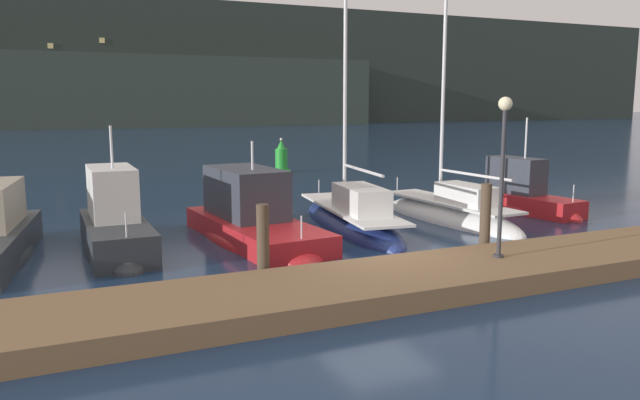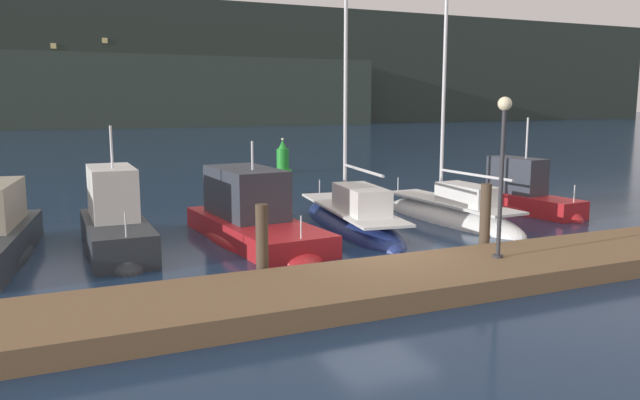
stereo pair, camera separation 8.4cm
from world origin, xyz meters
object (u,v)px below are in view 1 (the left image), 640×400
object	(u,v)px
motorboat_berth_6	(523,203)
rowboat_adrift	(514,177)
sailboat_berth_4	(352,221)
channel_buoy	(281,160)
dock_lamppost	(503,150)
sailboat_berth_5	(451,217)
motorboat_berth_2	(116,237)
motorboat_berth_3	(253,228)

from	to	relation	value
motorboat_berth_6	rowboat_adrift	distance (m)	11.01
sailboat_berth_4	channel_buoy	world-z (taller)	sailboat_berth_4
dock_lamppost	rowboat_adrift	distance (m)	20.54
sailboat_berth_5	motorboat_berth_6	xyz separation A→B (m)	(3.61, 0.48, 0.17)
motorboat_berth_2	channel_buoy	world-z (taller)	motorboat_berth_2
sailboat_berth_4	dock_lamppost	size ratio (longest dim) A/B	3.30
sailboat_berth_5	motorboat_berth_6	distance (m)	3.65
motorboat_berth_2	dock_lamppost	distance (m)	10.44
motorboat_berth_2	motorboat_berth_3	bearing A→B (deg)	-1.83
motorboat_berth_6	channel_buoy	xyz separation A→B (m)	(-3.71, 15.83, 0.44)
motorboat_berth_2	rowboat_adrift	bearing A→B (deg)	22.07
channel_buoy	sailboat_berth_5	bearing A→B (deg)	-89.66
channel_buoy	sailboat_berth_4	bearing A→B (deg)	-102.43
sailboat_berth_4	motorboat_berth_6	world-z (taller)	sailboat_berth_4
channel_buoy	motorboat_berth_2	bearing A→B (deg)	-124.08
motorboat_berth_6	rowboat_adrift	size ratio (longest dim) A/B	1.81
sailboat_berth_4	sailboat_berth_5	world-z (taller)	sailboat_berth_4
sailboat_berth_4	motorboat_berth_2	bearing A→B (deg)	-177.07
sailboat_berth_5	motorboat_berth_6	world-z (taller)	sailboat_berth_5
motorboat_berth_2	sailboat_berth_4	distance (m)	7.47
motorboat_berth_2	dock_lamppost	xyz separation A→B (m)	(7.98, -6.22, 2.58)
channel_buoy	dock_lamppost	bearing A→B (deg)	-97.51
motorboat_berth_3	sailboat_berth_4	world-z (taller)	sailboat_berth_4
motorboat_berth_3	sailboat_berth_4	xyz separation A→B (m)	(3.54, 0.51, -0.16)
sailboat_berth_5	dock_lamppost	xyz separation A→B (m)	(-3.05, -6.07, 2.83)
motorboat_berth_6	rowboat_adrift	bearing A→B (deg)	50.21
motorboat_berth_6	dock_lamppost	distance (m)	9.71
sailboat_berth_5	channel_buoy	xyz separation A→B (m)	(-0.10, 16.31, 0.61)
motorboat_berth_3	channel_buoy	bearing A→B (deg)	66.67
sailboat_berth_5	channel_buoy	world-z (taller)	sailboat_berth_5
motorboat_berth_3	sailboat_berth_5	size ratio (longest dim) A/B	0.75
motorboat_berth_6	motorboat_berth_2	bearing A→B (deg)	-178.69
motorboat_berth_3	rowboat_adrift	distance (m)	19.88
sailboat_berth_4	motorboat_berth_6	distance (m)	7.19
motorboat_berth_6	rowboat_adrift	world-z (taller)	motorboat_berth_6
sailboat_berth_4	sailboat_berth_5	size ratio (longest dim) A/B	1.29
channel_buoy	rowboat_adrift	size ratio (longest dim) A/B	0.71
motorboat_berth_2	sailboat_berth_5	world-z (taller)	sailboat_berth_5
motorboat_berth_6	dock_lamppost	world-z (taller)	dock_lamppost
sailboat_berth_5	motorboat_berth_6	size ratio (longest dim) A/B	1.88
motorboat_berth_2	motorboat_berth_3	xyz separation A→B (m)	(3.91, -0.12, -0.05)
motorboat_berth_2	motorboat_berth_6	world-z (taller)	motorboat_berth_6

